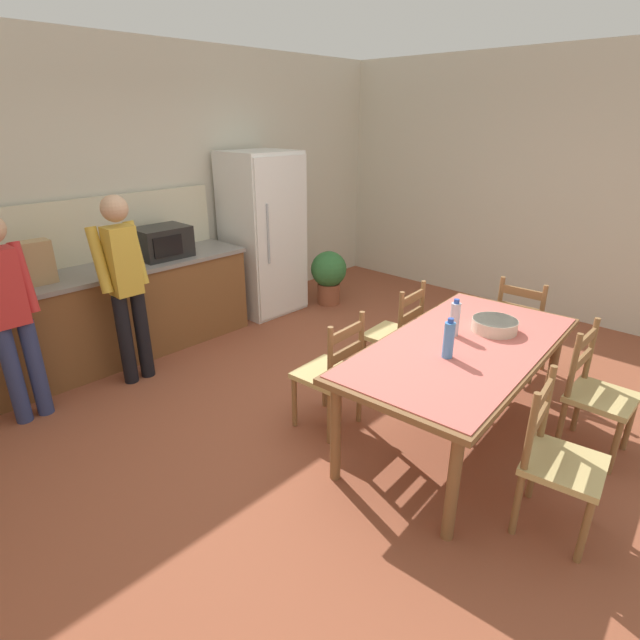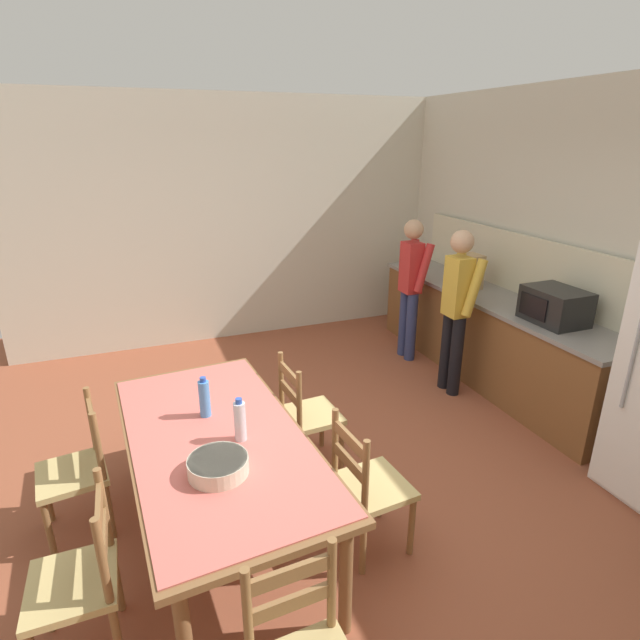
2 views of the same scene
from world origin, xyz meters
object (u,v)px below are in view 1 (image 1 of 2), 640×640
object	(u,v)px
chair_side_near_right	(596,394)
chair_head_end	(521,327)
microwave	(162,242)
chair_side_far_left	(331,374)
person_at_counter	(125,281)
paper_bag	(37,262)
serving_bowl	(495,324)
refrigerator	(263,234)
bottle_near_centre	(449,339)
bottle_off_centre	(455,319)
person_at_sink	(9,310)
potted_plant	(329,274)
dining_table	(462,354)
chair_side_far_right	(396,335)
chair_side_near_left	(557,461)

from	to	relation	value
chair_side_near_right	chair_head_end	bearing A→B (deg)	46.95
microwave	chair_head_end	distance (m)	3.49
chair_side_far_left	person_at_counter	size ratio (longest dim) A/B	0.56
chair_side_far_left	chair_head_end	distance (m)	1.93
person_at_counter	chair_side_near_right	bearing A→B (deg)	-152.96
microwave	chair_side_far_left	xyz separation A→B (m)	(-0.03, -2.28, -0.61)
paper_bag	chair_side_far_left	distance (m)	2.61
serving_bowl	refrigerator	bearing A→B (deg)	81.99
bottle_near_centre	bottle_off_centre	bearing A→B (deg)	23.55
chair_head_end	person_at_counter	size ratio (longest dim) A/B	0.56
microwave	refrigerator	bearing A→B (deg)	-0.85
person_at_sink	chair_head_end	bearing A→B (deg)	-126.19
serving_bowl	chair_side_far_left	size ratio (longest dim) A/B	0.35
potted_plant	serving_bowl	bearing A→B (deg)	-112.67
serving_bowl	chair_side_near_right	size ratio (longest dim) A/B	0.35
bottle_off_centre	chair_side_near_right	distance (m)	1.07
bottle_near_centre	chair_side_far_left	size ratio (longest dim) A/B	0.30
microwave	person_at_sink	world-z (taller)	person_at_sink
dining_table	bottle_near_centre	xyz separation A→B (m)	(-0.25, -0.02, 0.20)
serving_bowl	person_at_sink	world-z (taller)	person_at_sink
chair_side_far_right	chair_head_end	distance (m)	1.16
paper_bag	person_at_counter	xyz separation A→B (m)	(0.48, -0.51, -0.16)
bottle_near_centre	serving_bowl	distance (m)	0.62
dining_table	serving_bowl	bearing A→B (deg)	-7.68
paper_bag	bottle_near_centre	size ratio (longest dim) A/B	1.33
chair_side_near_right	paper_bag	bearing A→B (deg)	119.36
refrigerator	microwave	xyz separation A→B (m)	(-1.27, 0.02, 0.12)
refrigerator	serving_bowl	world-z (taller)	refrigerator
chair_head_end	potted_plant	bearing A→B (deg)	-6.52
potted_plant	paper_bag	bearing A→B (deg)	171.90
refrigerator	chair_side_far_right	xyz separation A→B (m)	(-0.39, -2.19, -0.48)
bottle_off_centre	potted_plant	xyz separation A→B (m)	(1.36, 2.45, -0.49)
bottle_off_centre	chair_side_near_left	distance (m)	1.15
microwave	dining_table	world-z (taller)	microwave
person_at_sink	person_at_counter	world-z (taller)	person_at_counter
bottle_near_centre	bottle_off_centre	size ratio (longest dim) A/B	1.00
chair_side_far_left	person_at_counter	bearing A→B (deg)	-73.64
microwave	chair_side_near_left	xyz separation A→B (m)	(0.09, -3.85, -0.61)
paper_bag	dining_table	size ratio (longest dim) A/B	0.17
serving_bowl	chair_side_near_left	bearing A→B (deg)	-134.42
paper_bag	potted_plant	xyz separation A→B (m)	(3.09, -0.44, -0.69)
refrigerator	dining_table	bearing A→B (deg)	-104.69
potted_plant	bottle_near_centre	bearing A→B (deg)	-123.32
dining_table	chair_side_far_left	world-z (taller)	chair_side_far_left
bottle_near_centre	bottle_off_centre	distance (m)	0.37
paper_bag	chair_side_far_right	distance (m)	3.06
chair_head_end	potted_plant	xyz separation A→B (m)	(0.16, 2.48, -0.06)
serving_bowl	chair_side_far_right	distance (m)	0.94
paper_bag	serving_bowl	bearing A→B (deg)	-56.99
person_at_sink	potted_plant	distance (m)	3.52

